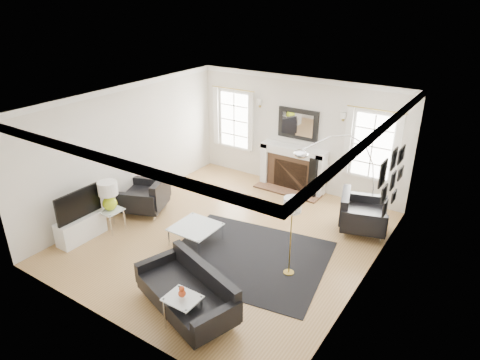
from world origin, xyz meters
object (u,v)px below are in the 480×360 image
Objects in this scene: coffee_table at (195,228)px; arc_floor_lamp at (338,176)px; armchair_left at (148,197)px; fireplace at (293,169)px; armchair_right at (360,215)px; sofa at (189,292)px; gourd_lamp at (108,194)px.

coffee_table is 3.08m from arc_floor_lamp.
coffee_table is (1.71, -0.41, -0.03)m from armchair_left.
armchair_left is 0.59× the size of arc_floor_lamp.
fireplace is at bearing 144.28° from arc_floor_lamp.
armchair_right is at bearing 23.13° from armchair_left.
armchair_right is 3.40m from coffee_table.
arc_floor_lamp is at bearing -35.72° from fireplace.
armchair_right is at bearing -27.20° from fireplace.
arc_floor_lamp reaches higher than armchair_right.
sofa is at bearing -103.04° from arc_floor_lamp.
fireplace is 3.62m from armchair_left.
sofa is 2.38× the size of coffee_table.
fireplace is 0.85× the size of sofa.
armchair_right reaches higher than coffee_table.
sofa is 3.95m from arc_floor_lamp.
fireplace reaches higher than sofa.
arc_floor_lamp reaches higher than fireplace.
sofa is at bearing -53.98° from coffee_table.
gourd_lamp is (-4.33, -2.81, 0.46)m from armchair_right.
coffee_table is (-2.56, -2.23, -0.04)m from armchair_right.
armchair_left is at bearing -126.19° from fireplace.
armchair_left is 4.20m from arc_floor_lamp.
arc_floor_lamp is at bearing 25.55° from armchair_left.
sofa is at bearing -81.71° from fireplace.
armchair_right is 5.19m from gourd_lamp.
sofa is at bearing -18.85° from gourd_lamp.
gourd_lamp reaches higher than coffee_table.
gourd_lamp is (-0.06, -0.99, 0.46)m from armchair_left.
gourd_lamp is (-2.91, 0.99, 0.52)m from sofa.
armchair_left is at bearing -156.87° from armchair_right.
armchair_left is 1.01× the size of armchair_right.
armchair_left is at bearing 86.31° from gourd_lamp.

